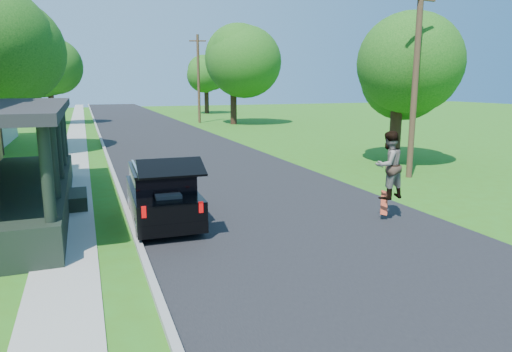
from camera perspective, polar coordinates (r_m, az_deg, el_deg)
name	(u,v)px	position (r m, az deg, el deg)	size (l,w,h in m)	color
ground	(333,250)	(10.50, 9.59, -9.14)	(140.00, 140.00, 0.00)	#2F6414
street	(171,143)	(29.13, -10.56, 4.02)	(8.00, 120.00, 0.02)	black
curb	(103,147)	(28.71, -18.55, 3.51)	(0.15, 120.00, 0.12)	gray
sidewalk	(75,148)	(28.70, -21.65, 3.29)	(1.30, 120.00, 0.03)	#9E9E95
black_suv	(162,194)	(12.50, -11.66, -2.25)	(1.75, 4.28, 1.97)	black
skateboarder	(388,165)	(12.66, 16.22, 1.31)	(1.00, 0.85, 1.82)	black
skateboard	(384,204)	(13.05, 15.71, -3.35)	(0.44, 0.43, 0.64)	#9C260D
tree_left_far	(48,67)	(45.73, -24.55, 12.32)	(5.45, 5.55, 7.69)	black
tree_right_near	(398,61)	(22.35, 17.38, 13.61)	(5.49, 5.54, 7.33)	black
tree_right_mid	(232,53)	(42.53, -2.96, 15.13)	(6.56, 6.39, 9.79)	black
tree_right_far	(206,70)	(58.41, -6.32, 12.98)	(5.86, 5.48, 7.79)	black
utility_pole_near	(415,81)	(18.89, 19.28, 11.17)	(1.44, 0.29, 7.31)	#473221
utility_pole_far	(199,78)	(44.36, -7.20, 12.08)	(1.54, 0.58, 8.18)	#473221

